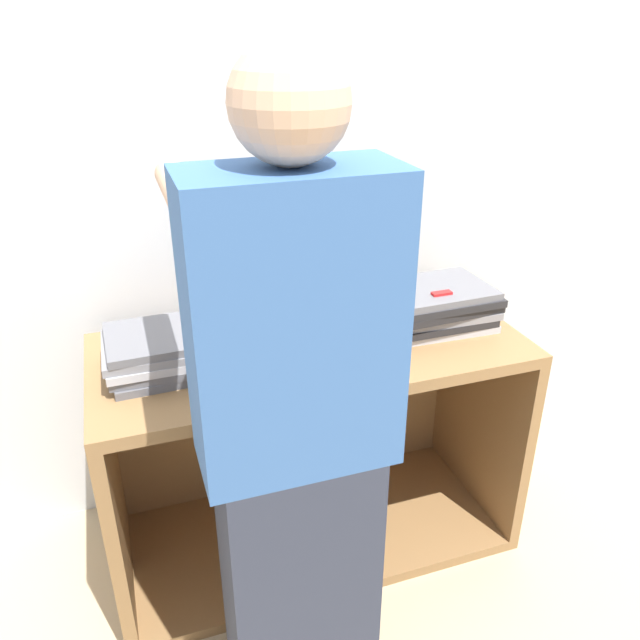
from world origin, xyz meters
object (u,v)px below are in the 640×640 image
(laptop_stack_left, at_px, (175,350))
(person, at_px, (295,443))
(laptop_stack_right, at_px, (432,306))
(laptop_open, at_px, (305,322))

(laptop_stack_left, height_order, person, person)
(laptop_stack_left, distance_m, laptop_stack_right, 0.77)
(laptop_stack_left, bearing_deg, person, -69.04)
(laptop_stack_left, xyz_separation_m, person, (0.19, -0.49, -0.00))
(laptop_open, xyz_separation_m, laptop_stack_right, (0.39, -0.06, 0.02))
(laptop_open, xyz_separation_m, laptop_stack_left, (-0.38, -0.06, 0.01))
(laptop_open, xyz_separation_m, person, (-0.20, -0.55, 0.00))
(person, bearing_deg, laptop_stack_left, 110.96)
(laptop_open, distance_m, laptop_stack_right, 0.39)
(person, bearing_deg, laptop_stack_right, 40.44)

